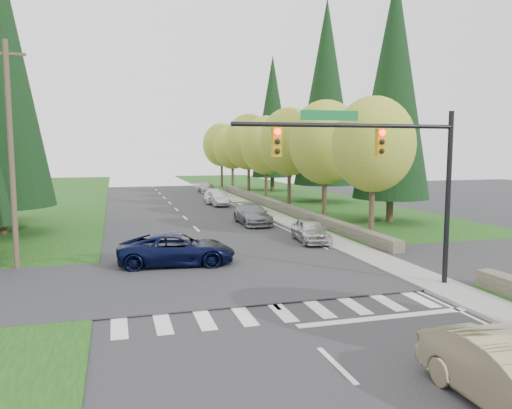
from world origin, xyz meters
name	(u,v)px	position (x,y,z in m)	size (l,w,h in m)	color
ground	(321,350)	(0.00, 0.00, 0.00)	(120.00, 120.00, 0.00)	#28282B
grass_east	(377,223)	(13.00, 20.00, 0.03)	(14.00, 110.00, 0.06)	#174412
cross_street	(245,276)	(0.00, 8.00, 0.00)	(120.00, 8.00, 0.10)	#28282B
sidewalk_east	(288,222)	(6.90, 22.00, 0.07)	(1.80, 80.00, 0.13)	gray
curb_east	(277,222)	(6.05, 22.00, 0.07)	(0.20, 80.00, 0.13)	gray
stone_wall_north	(276,205)	(8.60, 30.00, 0.35)	(0.70, 40.00, 0.70)	#4C4438
traffic_signal	(384,159)	(4.37, 4.50, 4.98)	(8.70, 0.37, 6.80)	black
utility_pole	(11,154)	(-9.50, 12.00, 5.14)	(1.60, 0.24, 10.00)	#473828
decid_tree_0	(373,145)	(9.20, 14.00, 5.60)	(4.80, 4.80, 8.37)	#38281C
decid_tree_1	(325,142)	(9.30, 21.00, 5.80)	(5.20, 5.20, 8.80)	#38281C
decid_tree_2	(289,142)	(9.10, 28.00, 5.93)	(5.00, 5.00, 8.82)	#38281C
decid_tree_3	(266,145)	(9.20, 35.00, 5.66)	(5.00, 5.00, 8.55)	#38281C
decid_tree_4	(249,142)	(9.30, 42.00, 6.06)	(5.40, 5.40, 9.18)	#38281C
decid_tree_5	(233,147)	(9.10, 49.00, 5.53)	(4.80, 4.80, 8.30)	#38281C
decid_tree_6	(222,145)	(9.20, 56.00, 5.86)	(5.20, 5.20, 8.86)	#38281C
conifer_e_a	(393,86)	(14.00, 20.00, 9.79)	(5.44, 5.44, 17.80)	#38281C
conifer_e_b	(326,93)	(15.00, 34.00, 10.79)	(6.12, 6.12, 19.80)	#38281C
conifer_e_c	(273,117)	(14.00, 48.00, 9.29)	(5.10, 5.10, 16.80)	#38281C
suv_navy	(177,249)	(-2.52, 10.84, 0.74)	(2.47, 5.35, 1.49)	black
parked_car_a	(311,230)	(5.60, 14.52, 0.68)	(1.60, 3.98, 1.36)	#BABABF
parked_car_b	(253,214)	(4.20, 22.00, 0.71)	(1.98, 4.88, 1.42)	slate
parked_car_c	(218,198)	(4.20, 34.03, 0.67)	(1.42, 4.07, 1.34)	#B6B6BB
parked_car_d	(213,195)	(4.20, 36.59, 0.73)	(1.73, 4.29, 1.46)	white
parked_car_e	(206,187)	(5.60, 48.21, 0.64)	(1.78, 4.38, 1.27)	#B1B0B5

